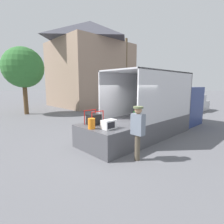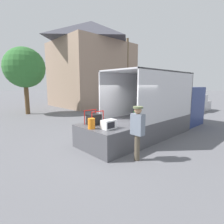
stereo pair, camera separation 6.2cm
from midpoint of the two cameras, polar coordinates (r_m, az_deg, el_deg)
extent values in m
plane|color=slate|center=(7.55, 1.09, -10.56)|extent=(160.00, 160.00, 0.00)
cube|color=navy|center=(12.04, 21.13, 1.94)|extent=(2.31, 2.08, 2.37)
cube|color=#4C4C51|center=(9.16, 11.51, -4.26)|extent=(4.66, 2.26, 0.92)
cube|color=silver|center=(9.60, 6.38, 5.95)|extent=(4.66, 0.06, 2.23)
cube|color=silver|center=(8.37, 18.06, 5.15)|extent=(4.66, 0.06, 2.23)
cube|color=silver|center=(10.91, 18.71, 5.88)|extent=(0.06, 2.26, 2.23)
cube|color=silver|center=(8.95, 12.05, 12.54)|extent=(4.66, 2.26, 0.06)
cylinder|color=#3370B2|center=(9.02, 13.37, -0.40)|extent=(0.28, 0.28, 0.35)
cube|color=#2D7F33|center=(8.76, 8.44, -0.66)|extent=(0.44, 0.32, 0.31)
cube|color=#4C4C51|center=(6.94, -3.22, -8.35)|extent=(1.46, 2.15, 0.92)
cube|color=white|center=(6.40, -1.26, -4.00)|extent=(0.54, 0.35, 0.33)
cube|color=black|center=(6.24, -0.51, -4.35)|extent=(0.34, 0.01, 0.23)
cube|color=black|center=(7.11, -6.18, -2.42)|extent=(0.48, 0.42, 0.41)
cylinder|color=slate|center=(7.22, -4.97, -2.06)|extent=(0.18, 0.23, 0.23)
cylinder|color=red|center=(6.73, -6.82, -2.37)|extent=(0.04, 0.04, 0.57)
cylinder|color=red|center=(7.08, -3.16, -1.76)|extent=(0.04, 0.04, 0.57)
cylinder|color=red|center=(7.13, -9.20, -1.80)|extent=(0.04, 0.04, 0.57)
cylinder|color=red|center=(7.46, -5.62, -1.26)|extent=(0.04, 0.04, 0.57)
cylinder|color=red|center=(6.86, -4.97, 0.15)|extent=(0.57, 0.04, 0.04)
cylinder|color=red|center=(7.24, -7.41, 0.57)|extent=(0.57, 0.04, 0.04)
cylinder|color=orange|center=(6.42, -6.97, -3.78)|extent=(0.26, 0.26, 0.39)
cylinder|color=brown|center=(6.00, 7.98, -11.40)|extent=(0.18, 0.18, 0.88)
cube|color=slate|center=(5.78, 8.15, -4.02)|extent=(0.24, 0.44, 0.70)
sphere|color=tan|center=(5.69, 8.25, 0.60)|extent=(0.24, 0.24, 0.24)
cylinder|color=#606B47|center=(5.68, 8.27, 1.51)|extent=(0.33, 0.33, 0.06)
cube|color=#B7B7BC|center=(18.17, 23.64, 1.61)|extent=(5.31, 2.05, 0.90)
cube|color=#B7B7BC|center=(18.69, 24.54, 4.12)|extent=(2.34, 1.88, 0.64)
cube|color=black|center=(16.66, 21.63, 2.91)|extent=(2.13, 1.96, 0.12)
cube|color=gray|center=(22.14, -6.94, 11.85)|extent=(8.46, 7.39, 7.38)
pyramid|color=#42424C|center=(22.95, -7.19, 24.37)|extent=(8.89, 7.76, 2.58)
cylinder|color=brown|center=(21.14, 4.51, 12.59)|extent=(0.28, 0.28, 7.79)
cube|color=brown|center=(21.60, 4.62, 21.34)|extent=(1.80, 0.14, 0.12)
cylinder|color=brown|center=(16.73, -26.44, 3.51)|extent=(0.36, 0.36, 2.44)
sphere|color=#337033|center=(16.74, -27.10, 12.82)|extent=(3.34, 3.34, 3.34)
camera|label=1|loc=(0.03, -90.26, -0.04)|focal=28.00mm
camera|label=2|loc=(0.03, 89.74, 0.04)|focal=28.00mm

